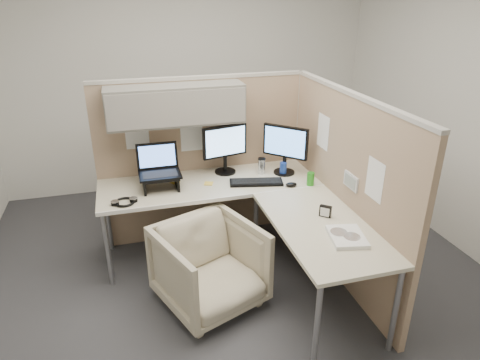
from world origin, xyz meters
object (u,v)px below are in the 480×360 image
object	(u,v)px
keyboard	(256,182)
monitor_left	(225,145)
office_chair	(210,263)
desk	(247,203)

from	to	relation	value
keyboard	monitor_left	bearing A→B (deg)	134.54
monitor_left	keyboard	world-z (taller)	monitor_left
monitor_left	keyboard	size ratio (longest dim) A/B	0.97
office_chair	keyboard	world-z (taller)	keyboard
desk	monitor_left	distance (m)	0.68
office_chair	keyboard	size ratio (longest dim) A/B	1.56
office_chair	monitor_left	bearing A→B (deg)	47.40
desk	keyboard	xyz separation A→B (m)	(0.17, 0.27, 0.05)
office_chair	monitor_left	distance (m)	1.18
desk	monitor_left	xyz separation A→B (m)	(-0.04, 0.60, 0.32)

